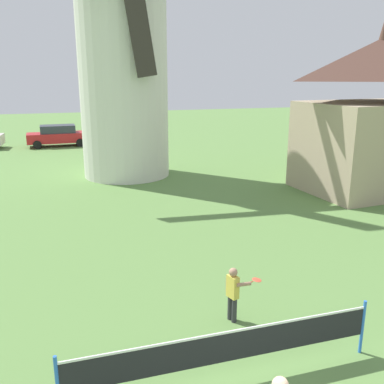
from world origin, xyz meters
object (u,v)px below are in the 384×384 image
at_px(parked_car_red, 58,135).
at_px(windmill, 122,41).
at_px(chapel, 375,118).
at_px(player_far, 234,291).
at_px(tennis_net, 226,347).

bearing_deg(parked_car_red, windmill, -72.83).
bearing_deg(parked_car_red, chapel, -51.78).
bearing_deg(chapel, windmill, 148.53).
xyz_separation_m(player_far, parked_car_red, (-3.44, 25.80, 0.11)).
relative_size(parked_car_red, chapel, 0.59).
bearing_deg(player_far, chapel, 39.61).
relative_size(tennis_net, parked_car_red, 1.25).
relative_size(tennis_net, player_far, 4.52).
distance_m(tennis_net, parked_car_red, 27.68).
xyz_separation_m(tennis_net, chapel, (11.08, 10.22, 2.59)).
xyz_separation_m(windmill, parked_car_red, (-3.42, 11.07, -5.94)).
distance_m(player_far, parked_car_red, 26.03).
relative_size(tennis_net, chapel, 0.74).
xyz_separation_m(windmill, player_far, (0.02, -14.72, -6.04)).
bearing_deg(player_far, windmill, 90.06).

